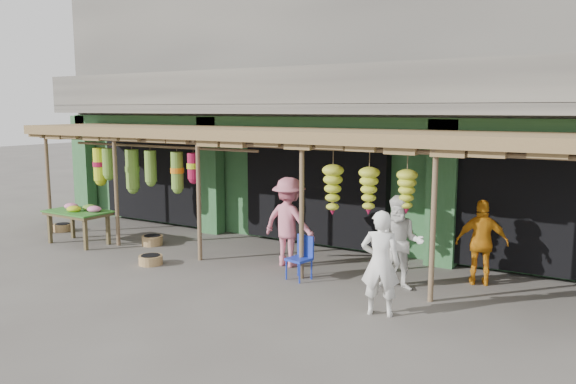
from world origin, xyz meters
The scene contains 12 objects.
ground centered at (0.00, 0.00, 0.00)m, with size 80.00×80.00×0.00m, color #514C47.
building centered at (0.00, 4.87, 3.37)m, with size 16.40×6.80×7.00m.
awning centered at (-0.12, 0.80, 2.57)m, with size 14.00×2.70×2.79m.
flower_table centered at (-4.91, -0.55, 0.76)m, with size 1.57×0.93×0.94m.
blue_chair centered at (1.02, -0.22, 0.46)m, with size 0.47×0.47×0.83m.
basket_left centered at (-6.48, 0.12, 0.10)m, with size 0.46×0.46×0.19m, color brown.
basket_mid centered at (-2.15, -1.00, 0.09)m, with size 0.49×0.49×0.19m, color brown.
basket_right centered at (-3.34, 0.24, 0.11)m, with size 0.49×0.49×0.22m, color olive.
person_front centered at (3.00, -1.22, 0.83)m, with size 0.61×0.40×1.66m, color white.
person_right centered at (2.83, 0.13, 0.85)m, with size 0.82×0.64×1.69m, color white.
person_vendor centered at (4.00, 1.18, 0.79)m, with size 0.92×0.38×1.58m, color orange.
person_shopper centered at (0.34, 0.42, 0.92)m, with size 1.18×0.68×1.83m, color #D67185.
Camera 1 is at (6.16, -9.17, 3.20)m, focal length 35.00 mm.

